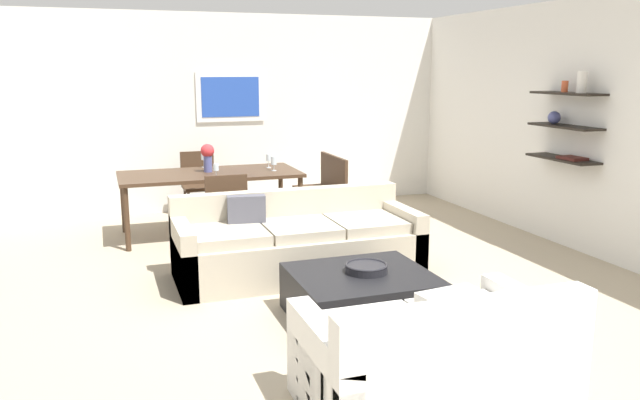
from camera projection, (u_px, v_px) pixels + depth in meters
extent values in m
plane|color=tan|center=(322.00, 283.00, 5.91)|extent=(18.00, 18.00, 0.00)
cube|color=silver|center=(259.00, 112.00, 9.00)|extent=(8.40, 0.06, 2.70)
cube|color=white|center=(230.00, 97.00, 8.77)|extent=(0.95, 0.02, 0.68)
cube|color=#264CB2|center=(231.00, 97.00, 8.76)|extent=(0.80, 0.01, 0.54)
cube|color=silver|center=(557.00, 123.00, 7.17)|extent=(0.06, 8.20, 2.70)
cube|color=black|center=(567.00, 93.00, 6.74)|extent=(0.28, 0.90, 0.02)
cube|color=black|center=(565.00, 126.00, 6.81)|extent=(0.28, 0.90, 0.02)
cube|color=black|center=(562.00, 159.00, 6.88)|extent=(0.28, 0.90, 0.02)
cylinder|color=silver|center=(582.00, 82.00, 6.53)|extent=(0.10, 0.10, 0.22)
sphere|color=#4C518C|center=(554.00, 118.00, 6.96)|extent=(0.14, 0.14, 0.14)
cylinder|color=#D85933|center=(565.00, 86.00, 6.77)|extent=(0.07, 0.07, 0.12)
cube|color=#4C1E19|center=(572.00, 158.00, 6.74)|extent=(0.20, 0.28, 0.03)
cube|color=#B2A893|center=(299.00, 254.00, 6.11)|extent=(2.33, 0.90, 0.42)
cube|color=#B2A893|center=(287.00, 207.00, 6.37)|extent=(2.33, 0.16, 0.36)
cube|color=#B2A893|center=(183.00, 256.00, 5.73)|extent=(0.14, 0.90, 0.60)
cube|color=#B2A893|center=(401.00, 235.00, 6.44)|extent=(0.14, 0.90, 0.60)
cube|color=#B2A893|center=(229.00, 235.00, 5.80)|extent=(0.66, 0.70, 0.10)
cube|color=#B2A893|center=(300.00, 229.00, 6.02)|extent=(0.66, 0.70, 0.10)
cube|color=#B2A893|center=(366.00, 223.00, 6.24)|extent=(0.66, 0.70, 0.10)
cube|color=#4C4C56|center=(246.00, 214.00, 6.05)|extent=(0.37, 0.17, 0.36)
cube|color=white|center=(431.00, 371.00, 3.75)|extent=(1.51, 0.90, 0.42)
cube|color=white|center=(468.00, 334.00, 3.33)|extent=(1.51, 0.16, 0.36)
cube|color=white|center=(529.00, 341.00, 3.96)|extent=(0.14, 0.90, 0.60)
cube|color=white|center=(322.00, 375.00, 3.51)|extent=(0.14, 0.90, 0.60)
cube|color=white|center=(475.00, 321.00, 3.84)|extent=(0.60, 0.70, 0.10)
cube|color=white|center=(382.00, 335.00, 3.64)|extent=(0.60, 0.70, 0.10)
cube|color=white|center=(446.00, 322.00, 3.49)|extent=(0.37, 0.17, 0.36)
cube|color=black|center=(361.00, 296.00, 5.04)|extent=(1.08, 0.97, 0.38)
cylinder|color=black|center=(366.00, 269.00, 5.03)|extent=(0.34, 0.34, 0.06)
torus|color=black|center=(366.00, 265.00, 5.02)|extent=(0.34, 0.34, 0.02)
cube|color=#422D1E|center=(210.00, 174.00, 7.52)|extent=(2.10, 0.98, 0.04)
cylinder|color=#422D1E|center=(127.00, 219.00, 6.88)|extent=(0.06, 0.06, 0.71)
cylinder|color=#422D1E|center=(300.00, 206.00, 7.52)|extent=(0.06, 0.06, 0.71)
cylinder|color=#422D1E|center=(123.00, 204.00, 7.68)|extent=(0.06, 0.06, 0.71)
cylinder|color=#422D1E|center=(281.00, 193.00, 8.31)|extent=(0.06, 0.06, 0.71)
cube|color=#422D1E|center=(325.00, 195.00, 7.82)|extent=(0.44, 0.44, 0.04)
cube|color=#422D1E|center=(340.00, 175.00, 7.84)|extent=(0.04, 0.44, 0.43)
cylinder|color=#422D1E|center=(306.00, 211.00, 7.98)|extent=(0.04, 0.04, 0.41)
cylinder|color=#422D1E|center=(316.00, 217.00, 7.64)|extent=(0.04, 0.04, 0.41)
cylinder|color=#422D1E|center=(333.00, 209.00, 8.09)|extent=(0.04, 0.04, 0.41)
cylinder|color=#422D1E|center=(343.00, 215.00, 7.76)|extent=(0.04, 0.04, 0.41)
cube|color=#422D1E|center=(200.00, 187.00, 8.33)|extent=(0.44, 0.44, 0.04)
cube|color=#422D1E|center=(197.00, 167.00, 8.47)|extent=(0.44, 0.04, 0.43)
cylinder|color=#422D1E|center=(189.00, 208.00, 8.15)|extent=(0.04, 0.04, 0.41)
cylinder|color=#422D1E|center=(217.00, 206.00, 8.27)|extent=(0.04, 0.04, 0.41)
cylinder|color=#422D1E|center=(185.00, 202.00, 8.49)|extent=(0.04, 0.04, 0.41)
cylinder|color=#422D1E|center=(212.00, 200.00, 8.60)|extent=(0.04, 0.04, 0.41)
cube|color=#422D1E|center=(224.00, 213.00, 6.84)|extent=(0.44, 0.44, 0.04)
cube|color=#422D1E|center=(227.00, 195.00, 6.60)|extent=(0.44, 0.04, 0.43)
cylinder|color=#422D1E|center=(237.00, 228.00, 7.11)|extent=(0.04, 0.04, 0.41)
cylinder|color=#422D1E|center=(205.00, 231.00, 6.99)|extent=(0.04, 0.04, 0.41)
cylinder|color=#422D1E|center=(244.00, 236.00, 6.77)|extent=(0.04, 0.04, 0.41)
cylinder|color=#422D1E|center=(210.00, 239.00, 6.66)|extent=(0.04, 0.04, 0.41)
cube|color=#422D1E|center=(313.00, 189.00, 8.23)|extent=(0.44, 0.44, 0.04)
cube|color=#422D1E|center=(328.00, 170.00, 8.25)|extent=(0.04, 0.44, 0.43)
cylinder|color=#422D1E|center=(296.00, 204.00, 8.38)|extent=(0.04, 0.04, 0.41)
cylinder|color=#422D1E|center=(304.00, 209.00, 8.05)|extent=(0.04, 0.04, 0.41)
cylinder|color=#422D1E|center=(322.00, 202.00, 8.50)|extent=(0.04, 0.04, 0.41)
cylinder|color=#422D1E|center=(331.00, 207.00, 8.17)|extent=(0.04, 0.04, 0.41)
cylinder|color=silver|center=(216.00, 178.00, 7.12)|extent=(0.06, 0.06, 0.01)
cylinder|color=silver|center=(216.00, 174.00, 7.11)|extent=(0.01, 0.01, 0.08)
cylinder|color=silver|center=(216.00, 167.00, 7.10)|extent=(0.06, 0.06, 0.08)
cylinder|color=silver|center=(269.00, 168.00, 7.87)|extent=(0.06, 0.06, 0.01)
cylinder|color=silver|center=(269.00, 164.00, 7.86)|extent=(0.01, 0.01, 0.08)
cylinder|color=silver|center=(269.00, 157.00, 7.85)|extent=(0.06, 0.06, 0.08)
cylinder|color=silver|center=(274.00, 170.00, 7.65)|extent=(0.06, 0.06, 0.01)
cylinder|color=silver|center=(274.00, 167.00, 7.64)|extent=(0.01, 0.01, 0.07)
cylinder|color=silver|center=(274.00, 161.00, 7.62)|extent=(0.07, 0.07, 0.10)
cylinder|color=silver|center=(204.00, 167.00, 7.91)|extent=(0.06, 0.06, 0.01)
cylinder|color=silver|center=(204.00, 163.00, 7.90)|extent=(0.01, 0.01, 0.09)
cylinder|color=silver|center=(204.00, 157.00, 7.89)|extent=(0.06, 0.06, 0.08)
cylinder|color=#4C518C|center=(208.00, 164.00, 7.54)|extent=(0.10, 0.10, 0.19)
sphere|color=red|center=(207.00, 151.00, 7.51)|extent=(0.16, 0.16, 0.16)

